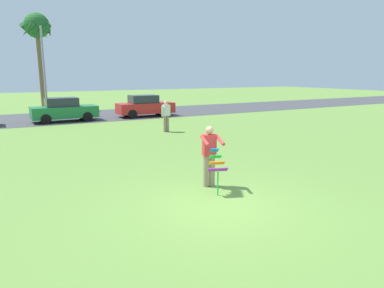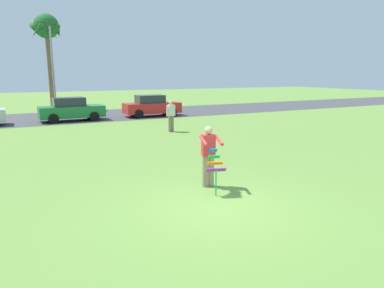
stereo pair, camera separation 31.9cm
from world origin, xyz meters
The scene contains 9 objects.
ground_plane centered at (0.00, 0.00, 0.00)m, with size 120.00×120.00×0.00m, color olive.
road_strip centered at (0.00, 20.18, 0.01)m, with size 120.00×8.00×0.01m, color #424247.
person_kite_flyer centered at (0.58, 1.43, 0.95)m, with size 0.64×0.73×1.73m.
kite_held centered at (0.44, 0.84, 0.80)m, with size 0.56×0.72×1.18m.
parked_car_green centered at (-0.78, 17.77, 0.77)m, with size 4.24×1.91×1.60m.
parked_car_red centered at (5.01, 17.78, 0.77)m, with size 4.22×1.87×1.60m.
palm_tree_right_near centered at (-1.16, 26.61, 6.86)m, with size 2.58×2.71×8.25m.
streetlight_pole centered at (-1.05, 25.06, 4.00)m, with size 0.24×1.65×7.00m.
person_walker_far centered at (3.45, 10.60, 0.93)m, with size 0.56×0.27×1.73m.
Camera 2 is at (-4.09, -6.66, 3.14)m, focal length 32.06 mm.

